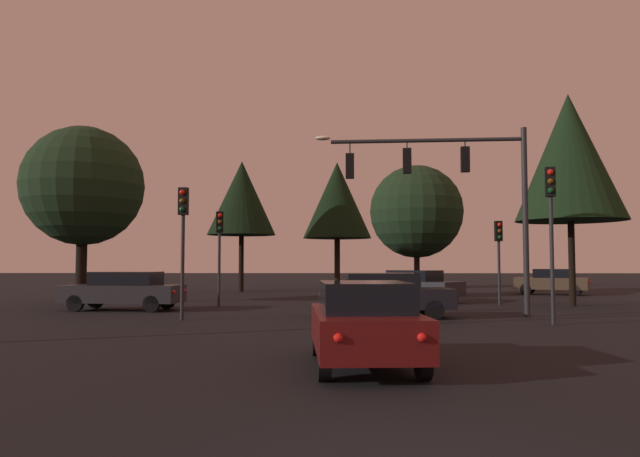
{
  "coord_description": "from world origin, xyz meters",
  "views": [
    {
      "loc": [
        -0.74,
        -5.32,
        1.85
      ],
      "look_at": [
        -1.38,
        19.24,
        3.28
      ],
      "focal_mm": 33.63,
      "sensor_mm": 36.0,
      "label": 1
    }
  ],
  "objects_px": {
    "car_nearside_lane": "(364,322)",
    "car_far_lane": "(417,285)",
    "tree_lot_edge": "(416,212)",
    "traffic_light_median": "(499,245)",
    "traffic_light_corner_left": "(183,226)",
    "traffic_light_corner_right": "(551,213)",
    "tree_behind_sign": "(569,157)",
    "tree_left_far": "(337,200)",
    "traffic_signal_mast_arm": "(454,180)",
    "traffic_light_far_side": "(219,239)",
    "tree_center_horizon": "(242,198)",
    "car_crossing_right": "(124,290)",
    "car_crossing_left": "(385,294)",
    "car_parked_lot": "(552,281)",
    "tree_right_cluster": "(83,186)"
  },
  "relations": [
    {
      "from": "traffic_light_corner_right",
      "to": "tree_center_horizon",
      "type": "bearing_deg",
      "value": 121.17
    },
    {
      "from": "car_nearside_lane",
      "to": "car_far_lane",
      "type": "bearing_deg",
      "value": 79.44
    },
    {
      "from": "car_crossing_right",
      "to": "car_crossing_left",
      "type": "bearing_deg",
      "value": -16.15
    },
    {
      "from": "car_far_lane",
      "to": "tree_center_horizon",
      "type": "distance_m",
      "value": 15.58
    },
    {
      "from": "tree_behind_sign",
      "to": "tree_left_far",
      "type": "bearing_deg",
      "value": 120.38
    },
    {
      "from": "car_far_lane",
      "to": "tree_behind_sign",
      "type": "relative_size",
      "value": 0.46
    },
    {
      "from": "traffic_light_corner_right",
      "to": "tree_right_cluster",
      "type": "relative_size",
      "value": 0.58
    },
    {
      "from": "traffic_signal_mast_arm",
      "to": "traffic_light_median",
      "type": "xyz_separation_m",
      "value": [
        3.05,
        5.54,
        -2.14
      ]
    },
    {
      "from": "car_nearside_lane",
      "to": "car_crossing_right",
      "type": "distance_m",
      "value": 15.46
    },
    {
      "from": "car_far_lane",
      "to": "traffic_light_corner_left",
      "type": "bearing_deg",
      "value": -133.3
    },
    {
      "from": "traffic_light_corner_right",
      "to": "car_nearside_lane",
      "type": "height_order",
      "value": "traffic_light_corner_right"
    },
    {
      "from": "traffic_light_far_side",
      "to": "car_parked_lot",
      "type": "bearing_deg",
      "value": 30.32
    },
    {
      "from": "tree_lot_edge",
      "to": "traffic_light_median",
      "type": "bearing_deg",
      "value": -75.05
    },
    {
      "from": "traffic_light_corner_right",
      "to": "traffic_signal_mast_arm",
      "type": "bearing_deg",
      "value": 129.52
    },
    {
      "from": "car_parked_lot",
      "to": "tree_left_far",
      "type": "bearing_deg",
      "value": 148.13
    },
    {
      "from": "car_crossing_left",
      "to": "car_crossing_right",
      "type": "distance_m",
      "value": 10.49
    },
    {
      "from": "car_far_lane",
      "to": "traffic_light_far_side",
      "type": "bearing_deg",
      "value": -159.06
    },
    {
      "from": "tree_center_horizon",
      "to": "traffic_light_corner_left",
      "type": "bearing_deg",
      "value": -86.47
    },
    {
      "from": "traffic_light_corner_left",
      "to": "tree_left_far",
      "type": "xyz_separation_m",
      "value": [
        5.13,
        24.38,
        3.41
      ]
    },
    {
      "from": "traffic_light_far_side",
      "to": "traffic_signal_mast_arm",
      "type": "bearing_deg",
      "value": -25.4
    },
    {
      "from": "car_crossing_left",
      "to": "car_crossing_right",
      "type": "xyz_separation_m",
      "value": [
        -10.07,
        2.92,
        0.0
      ]
    },
    {
      "from": "traffic_light_far_side",
      "to": "car_nearside_lane",
      "type": "height_order",
      "value": "traffic_light_far_side"
    },
    {
      "from": "traffic_signal_mast_arm",
      "to": "tree_center_horizon",
      "type": "relative_size",
      "value": 0.86
    },
    {
      "from": "car_crossing_right",
      "to": "tree_left_far",
      "type": "xyz_separation_m",
      "value": [
        8.49,
        20.35,
        5.69
      ]
    },
    {
      "from": "car_nearside_lane",
      "to": "car_far_lane",
      "type": "height_order",
      "value": "same"
    },
    {
      "from": "traffic_light_far_side",
      "to": "tree_center_horizon",
      "type": "distance_m",
      "value": 14.37
    },
    {
      "from": "tree_right_cluster",
      "to": "tree_left_far",
      "type": "bearing_deg",
      "value": 54.22
    },
    {
      "from": "traffic_light_corner_right",
      "to": "tree_left_far",
      "type": "bearing_deg",
      "value": 104.15
    },
    {
      "from": "traffic_signal_mast_arm",
      "to": "traffic_light_far_side",
      "type": "bearing_deg",
      "value": 154.6
    },
    {
      "from": "traffic_light_far_side",
      "to": "tree_lot_edge",
      "type": "bearing_deg",
      "value": 46.17
    },
    {
      "from": "car_nearside_lane",
      "to": "car_far_lane",
      "type": "relative_size",
      "value": 0.96
    },
    {
      "from": "tree_center_horizon",
      "to": "tree_left_far",
      "type": "bearing_deg",
      "value": 34.66
    },
    {
      "from": "car_parked_lot",
      "to": "tree_center_horizon",
      "type": "distance_m",
      "value": 20.13
    },
    {
      "from": "traffic_light_corner_left",
      "to": "tree_behind_sign",
      "type": "xyz_separation_m",
      "value": [
        15.33,
        6.97,
        3.45
      ]
    },
    {
      "from": "car_crossing_right",
      "to": "car_parked_lot",
      "type": "bearing_deg",
      "value": 30.4
    },
    {
      "from": "car_parked_lot",
      "to": "car_nearside_lane",
      "type": "bearing_deg",
      "value": -116.15
    },
    {
      "from": "car_far_lane",
      "to": "tree_left_far",
      "type": "distance_m",
      "value": 16.42
    },
    {
      "from": "traffic_light_far_side",
      "to": "car_crossing_left",
      "type": "relative_size",
      "value": 0.89
    },
    {
      "from": "traffic_light_corner_right",
      "to": "traffic_light_far_side",
      "type": "height_order",
      "value": "traffic_light_corner_right"
    },
    {
      "from": "traffic_signal_mast_arm",
      "to": "tree_right_cluster",
      "type": "xyz_separation_m",
      "value": [
        -15.94,
        6.22,
        0.63
      ]
    },
    {
      "from": "traffic_light_far_side",
      "to": "traffic_light_corner_left",
      "type": "bearing_deg",
      "value": -90.28
    },
    {
      "from": "car_parked_lot",
      "to": "tree_left_far",
      "type": "distance_m",
      "value": 16.02
    },
    {
      "from": "car_parked_lot",
      "to": "traffic_light_corner_left",
      "type": "bearing_deg",
      "value": -137.3
    },
    {
      "from": "car_crossing_right",
      "to": "tree_behind_sign",
      "type": "xyz_separation_m",
      "value": [
        18.69,
        2.94,
        5.73
      ]
    },
    {
      "from": "car_nearside_lane",
      "to": "traffic_signal_mast_arm",
      "type": "bearing_deg",
      "value": 70.41
    },
    {
      "from": "car_nearside_lane",
      "to": "tree_left_far",
      "type": "distance_m",
      "value": 33.49
    },
    {
      "from": "traffic_light_corner_left",
      "to": "car_nearside_lane",
      "type": "distance_m",
      "value": 10.49
    },
    {
      "from": "traffic_light_far_side",
      "to": "car_crossing_left",
      "type": "distance_m",
      "value": 8.57
    },
    {
      "from": "traffic_light_corner_right",
      "to": "traffic_light_corner_left",
      "type": "bearing_deg",
      "value": 174.2
    },
    {
      "from": "traffic_light_corner_right",
      "to": "tree_lot_edge",
      "type": "distance_m",
      "value": 17.6
    }
  ]
}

